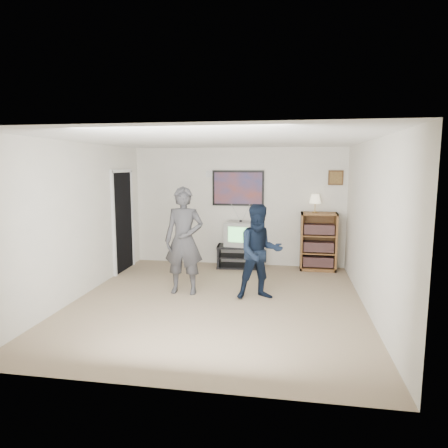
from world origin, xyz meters
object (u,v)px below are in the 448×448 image
(person_short, at_px, (260,252))
(crt_television, at_px, (241,234))
(person_tall, at_px, (184,241))
(bookshelf, at_px, (318,241))
(media_stand, at_px, (239,256))

(person_short, bearing_deg, crt_television, 88.11)
(crt_television, height_order, person_short, person_short)
(person_tall, bearing_deg, bookshelf, 38.82)
(crt_television, height_order, bookshelf, bookshelf)
(media_stand, height_order, bookshelf, bookshelf)
(media_stand, height_order, crt_television, crt_television)
(media_stand, distance_m, crt_television, 0.48)
(crt_television, xyz_separation_m, bookshelf, (1.59, 0.05, -0.12))
(crt_television, height_order, person_tall, person_tall)
(crt_television, relative_size, bookshelf, 0.50)
(crt_television, distance_m, person_short, 2.02)
(person_short, bearing_deg, bookshelf, 44.76)
(person_tall, relative_size, person_short, 1.17)
(media_stand, height_order, person_tall, person_tall)
(person_tall, xyz_separation_m, person_short, (1.26, -0.09, -0.13))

